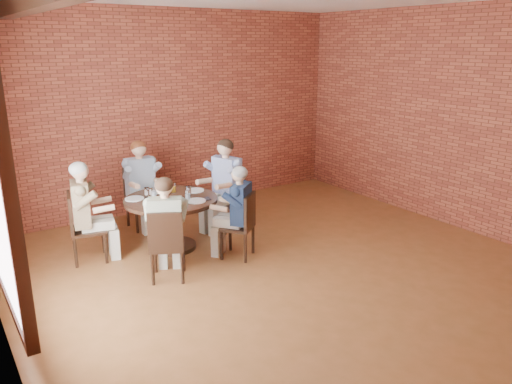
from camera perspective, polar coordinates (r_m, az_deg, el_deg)
floor at (r=6.39m, az=4.66°, el=-9.61°), size 7.00×7.00×0.00m
wall_back at (r=8.81m, az=-9.52°, el=9.09°), size 7.00×0.00×7.00m
wall_right at (r=8.26m, az=23.08°, el=7.51°), size 0.00×7.00×7.00m
dining_table at (r=7.12m, az=-9.63°, el=-2.40°), size 1.30×1.30×0.75m
chair_a at (r=7.86m, az=-3.16°, el=-0.35°), size 0.58×0.58×0.99m
diner_a at (r=7.74m, az=-3.68°, el=0.78°), size 0.84×0.75×1.42m
chair_b at (r=8.12m, az=-13.07°, el=-0.26°), size 0.46×0.46×0.97m
diner_b at (r=7.99m, az=-12.90°, el=0.76°), size 0.57×0.69×1.38m
chair_c at (r=7.00m, az=-19.40°, el=-3.57°), size 0.53×0.53×0.95m
diner_c at (r=6.95m, az=-18.80°, el=-2.21°), size 0.77×0.68×1.36m
chair_d at (r=6.16m, az=-10.17°, el=-5.76°), size 0.56×0.56×0.92m
diner_d at (r=6.18m, az=-10.19°, el=-4.17°), size 0.75×0.80×1.31m
chair_e at (r=6.74m, az=-1.53°, el=-3.57°), size 0.56×0.56×0.90m
diner_e at (r=6.71m, az=-2.16°, el=-2.36°), size 0.76×0.78×1.27m
plate_a at (r=7.34m, az=-6.98°, el=0.18°), size 0.26×0.26×0.01m
plate_b at (r=7.36m, az=-11.63°, el=0.01°), size 0.26×0.26×0.01m
plate_c at (r=7.10m, az=-13.73°, el=-0.74°), size 0.26×0.26×0.01m
plate_d at (r=6.85m, az=-6.85°, el=-1.00°), size 0.26×0.26×0.01m
glass_a at (r=7.11m, az=-7.69°, el=0.13°), size 0.07×0.07×0.14m
glass_b at (r=7.31m, az=-9.44°, el=0.51°), size 0.07×0.07×0.14m
glass_c at (r=7.14m, az=-12.35°, el=-0.03°), size 0.07×0.07×0.14m
glass_d at (r=7.11m, az=-11.59°, el=-0.06°), size 0.07×0.07×0.14m
glass_e at (r=6.76m, az=-11.03°, el=-0.90°), size 0.07×0.07×0.14m
glass_f at (r=6.63m, az=-8.62°, el=-1.12°), size 0.07×0.07×0.14m
glass_g at (r=6.90m, az=-7.82°, el=-0.37°), size 0.07×0.07×0.14m
smartphone at (r=6.94m, az=-5.59°, el=-0.76°), size 0.10×0.16×0.01m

